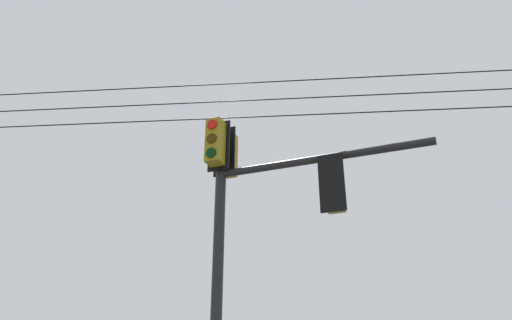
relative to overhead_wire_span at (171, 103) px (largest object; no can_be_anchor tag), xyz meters
The scene contains 2 objects.
signal_mast_assembly 3.08m from the overhead_wire_span, 156.04° to the right, with size 4.05×1.54×6.86m.
overhead_wire_span is the anchor object (origin of this frame).
Camera 1 is at (-5.91, 5.54, 2.11)m, focal length 33.80 mm.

